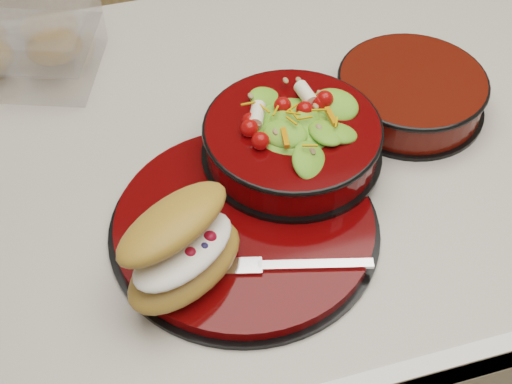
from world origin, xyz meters
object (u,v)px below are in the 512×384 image
object	(u,v)px
pastry_box	(17,44)
extra_bowl	(411,92)
island_counter	(202,334)
fork	(294,265)
dinner_plate	(245,225)
salad_bowl	(292,134)
croissant	(182,248)

from	to	relation	value
pastry_box	extra_bowl	world-z (taller)	pastry_box
island_counter	extra_bowl	world-z (taller)	extra_bowl
island_counter	fork	size ratio (longest dim) A/B	7.72
dinner_plate	extra_bowl	xyz separation A→B (m)	(0.27, 0.15, 0.02)
salad_bowl	croissant	distance (m)	0.22
fork	dinner_plate	bearing A→B (deg)	38.19
dinner_plate	salad_bowl	bearing A→B (deg)	45.61
island_counter	fork	bearing A→B (deg)	-69.81
dinner_plate	island_counter	bearing A→B (deg)	108.11
pastry_box	extra_bowl	size ratio (longest dim) A/B	1.23
pastry_box	extra_bowl	distance (m)	0.55
croissant	fork	size ratio (longest dim) A/B	1.05
fork	pastry_box	bearing A→B (deg)	44.36
fork	pastry_box	distance (m)	0.53
dinner_plate	salad_bowl	xyz separation A→B (m)	(0.08, 0.09, 0.05)
croissant	island_counter	bearing A→B (deg)	47.05
salad_bowl	croissant	xyz separation A→B (m)	(-0.17, -0.14, 0.01)
pastry_box	dinner_plate	bearing A→B (deg)	-39.12
salad_bowl	island_counter	bearing A→B (deg)	157.69
croissant	salad_bowl	bearing A→B (deg)	7.69
croissant	fork	bearing A→B (deg)	-44.53
island_counter	croissant	world-z (taller)	croissant
fork	croissant	bearing A→B (deg)	92.04
fork	extra_bowl	size ratio (longest dim) A/B	0.78
croissant	pastry_box	bearing A→B (deg)	76.65
pastry_box	extra_bowl	xyz separation A→B (m)	(0.50, -0.23, -0.02)
salad_bowl	extra_bowl	bearing A→B (deg)	17.58
salad_bowl	extra_bowl	distance (m)	0.20
dinner_plate	fork	size ratio (longest dim) A/B	1.98
fork	island_counter	bearing A→B (deg)	34.64
croissant	fork	xyz separation A→B (m)	(0.12, -0.03, -0.04)
fork	pastry_box	size ratio (longest dim) A/B	0.63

